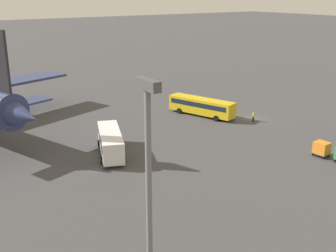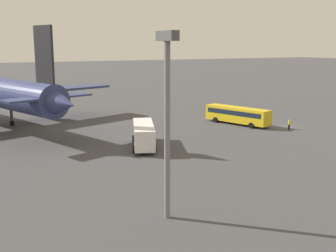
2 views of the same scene
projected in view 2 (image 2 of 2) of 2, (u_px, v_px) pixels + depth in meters
name	position (u px, v px, depth m)	size (l,w,h in m)	color
ground_plane	(287.00, 127.00, 74.60)	(600.00, 600.00, 0.00)	#424244
shuttle_bus_near	(238.00, 114.00, 76.99)	(12.98, 6.65, 3.12)	gold
shuttle_bus_far	(144.00, 133.00, 59.97)	(10.97, 6.52, 3.30)	white
worker_person	(289.00, 124.00, 72.46)	(0.38, 0.38, 1.74)	#1E1E2D
light_pole	(167.00, 105.00, 33.93)	(2.80, 0.70, 15.53)	slate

